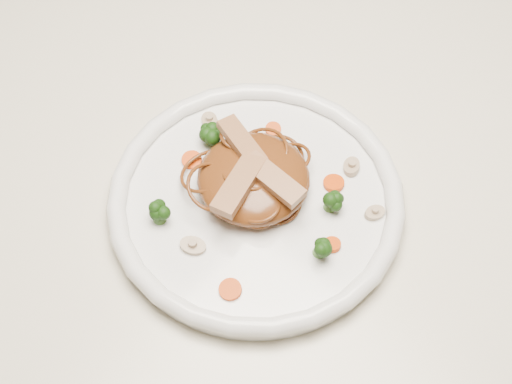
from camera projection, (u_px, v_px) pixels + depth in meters
The scene contains 19 objects.
table at pixel (280, 209), 0.88m from camera, with size 1.20×0.80×0.75m.
plate at pixel (256, 204), 0.76m from camera, with size 0.30×0.30×0.02m, color white.
noodle_mound at pixel (254, 178), 0.75m from camera, with size 0.12×0.12×0.04m, color #603012.
chicken_a at pixel (273, 179), 0.72m from camera, with size 0.07×0.02×0.01m, color #9D724A.
chicken_b at pixel (242, 142), 0.75m from camera, with size 0.07×0.02×0.01m, color #9D724A.
chicken_c at pixel (239, 184), 0.72m from camera, with size 0.07×0.02×0.01m, color #9D724A.
broccoli_0 at pixel (331, 200), 0.74m from camera, with size 0.02×0.02×0.03m, color #183D0C, non-canonical shape.
broccoli_1 at pixel (211, 133), 0.78m from camera, with size 0.03×0.03×0.03m, color #183D0C, non-canonical shape.
broccoli_2 at pixel (158, 211), 0.73m from camera, with size 0.03×0.03×0.03m, color #183D0C, non-canonical shape.
broccoli_3 at pixel (320, 245), 0.71m from camera, with size 0.03×0.03×0.03m, color #183D0C, non-canonical shape.
carrot_0 at pixel (334, 183), 0.76m from camera, with size 0.02×0.02×0.01m, color #EA4C08.
carrot_1 at pixel (192, 160), 0.78m from camera, with size 0.02×0.02×0.01m, color #EA4C08.
carrot_2 at pixel (332, 245), 0.72m from camera, with size 0.02×0.02×0.01m, color #EA4C08.
carrot_3 at pixel (273, 129), 0.80m from camera, with size 0.02×0.02×0.01m, color #EA4C08.
carrot_4 at pixel (230, 289), 0.69m from camera, with size 0.02×0.02×0.01m, color #EA4C08.
mushroom_0 at pixel (193, 246), 0.72m from camera, with size 0.03×0.03×0.01m, color beige.
mushroom_1 at pixel (375, 213), 0.74m from camera, with size 0.02×0.02×0.01m, color beige.
mushroom_2 at pixel (210, 121), 0.81m from camera, with size 0.02×0.02×0.01m, color beige.
mushroom_3 at pixel (352, 167), 0.77m from camera, with size 0.02×0.02×0.01m, color beige.
Camera 1 is at (0.27, -0.38, 1.40)m, focal length 51.16 mm.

